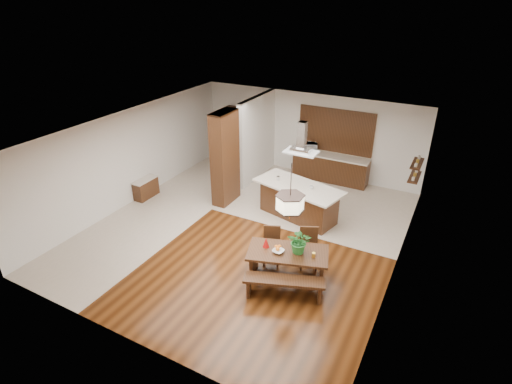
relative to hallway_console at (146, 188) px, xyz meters
The scene contains 25 objects.
room_shell 4.20m from the hallway_console, ahead, with size 9.00×9.04×2.92m.
tile_hallway 1.12m from the hallway_console, 10.68° to the right, with size 2.50×9.00×0.01m, color beige.
tile_kitchen 5.57m from the hallway_console, 24.44° to the left, with size 5.50×4.00×0.01m, color beige.
soffit_band 4.60m from the hallway_console, ahead, with size 8.00×9.00×0.02m, color #3E210F.
partition_pier 2.85m from the hallway_console, 22.54° to the left, with size 0.45×1.00×2.90m, color black.
partition_stub 4.09m from the hallway_console, 52.14° to the left, with size 0.18×2.40×2.90m, color silver.
hallway_console is the anchor object (origin of this frame).
hallway_doorway 4.41m from the hallway_console, 75.20° to the left, with size 1.10×0.20×2.10m, color black.
rear_counter 6.26m from the hallway_console, 39.75° to the left, with size 2.60×0.62×0.95m.
kitchen_window 6.58m from the hallway_console, 41.53° to the left, with size 2.60×0.08×1.50m, color #9B622E.
shelf_lower 8.12m from the hallway_console, 17.35° to the left, with size 0.26×0.90×0.04m, color black.
shelf_upper 8.18m from the hallway_console, 17.35° to the left, with size 0.26×0.90×0.04m, color black.
dining_table 5.90m from the hallway_console, 15.84° to the right, with size 1.99×1.41×0.75m.
dining_bench 6.28m from the hallway_console, 20.79° to the right, with size 1.75×0.38×0.49m, color black, non-canonical shape.
dining_chair_left 5.22m from the hallway_console, 13.54° to the right, with size 0.41×0.41×0.93m, color black, non-canonical shape.
dining_chair_right 6.01m from the hallway_console, ahead, with size 0.44×0.44×1.00m, color black, non-canonical shape.
pendant_lantern 6.20m from the hallway_console, 15.84° to the right, with size 0.64×0.64×1.31m, color #F9EBBE, non-canonical shape.
foliage_plant 6.13m from the hallway_console, 14.38° to the right, with size 0.53×0.46×0.59m, color #25702A.
fruit_bowl 5.78m from the hallway_console, 17.54° to the right, with size 0.25×0.25×0.06m, color beige.
napkin_cone 5.44m from the hallway_console, 18.00° to the right, with size 0.15×0.15×0.24m, color #A40D0B.
gold_ornament 6.46m from the hallway_console, 13.77° to the right, with size 0.08×0.08×0.11m, color gold.
kitchen_island 4.94m from the hallway_console, 13.08° to the left, with size 2.74×1.69×1.05m.
range_hood 5.38m from the hallway_console, 13.13° to the left, with size 0.90×0.55×0.87m, color silver, non-canonical shape.
island_cup 5.36m from the hallway_console, 11.23° to the left, with size 0.12×0.12×0.10m, color white.
microwave 5.71m from the hallway_console, 45.30° to the left, with size 0.53×0.36×0.30m, color silver.
Camera 1 is at (4.69, -8.27, 6.00)m, focal length 28.00 mm.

